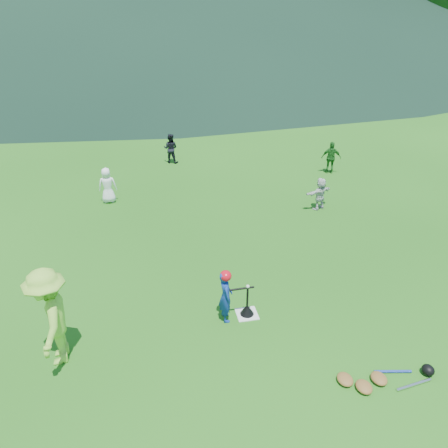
# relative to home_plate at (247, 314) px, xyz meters

# --- Properties ---
(ground) EXTENTS (120.00, 120.00, 0.00)m
(ground) POSITION_rel_home_plate_xyz_m (0.00, 0.00, -0.01)
(ground) COLOR #1B5513
(ground) RESTS_ON ground
(home_plate) EXTENTS (0.45, 0.45, 0.02)m
(home_plate) POSITION_rel_home_plate_xyz_m (0.00, 0.00, 0.00)
(home_plate) COLOR silver
(home_plate) RESTS_ON ground
(baseball) EXTENTS (0.08, 0.08, 0.08)m
(baseball) POSITION_rel_home_plate_xyz_m (0.00, 0.00, 0.73)
(baseball) COLOR white
(baseball) RESTS_ON batting_tee
(batter_child) EXTENTS (0.29, 0.43, 1.18)m
(batter_child) POSITION_rel_home_plate_xyz_m (-0.48, -0.04, 0.58)
(batter_child) COLOR navy
(batter_child) RESTS_ON ground
(adult_coach) EXTENTS (0.75, 1.28, 1.97)m
(adult_coach) POSITION_rel_home_plate_xyz_m (-3.77, -0.53, 0.98)
(adult_coach) COLOR #97D83F
(adult_coach) RESTS_ON ground
(fielder_a) EXTENTS (0.57, 0.37, 1.17)m
(fielder_a) POSITION_rel_home_plate_xyz_m (-3.07, 6.44, 0.58)
(fielder_a) COLOR white
(fielder_a) RESTS_ON ground
(fielder_b) EXTENTS (0.70, 0.63, 1.18)m
(fielder_b) POSITION_rel_home_plate_xyz_m (-0.71, 9.81, 0.58)
(fielder_b) COLOR black
(fielder_b) RESTS_ON ground
(fielder_c) EXTENTS (0.77, 0.51, 1.22)m
(fielder_c) POSITION_rel_home_plate_xyz_m (5.12, 7.46, 0.60)
(fielder_c) COLOR #1C5D1C
(fielder_c) RESTS_ON ground
(fielder_d) EXTENTS (1.02, 0.64, 1.05)m
(fielder_d) POSITION_rel_home_plate_xyz_m (3.51, 4.59, 0.51)
(fielder_d) COLOR silver
(fielder_d) RESTS_ON ground
(batting_tee) EXTENTS (0.30, 0.30, 0.68)m
(batting_tee) POSITION_rel_home_plate_xyz_m (0.00, 0.00, 0.12)
(batting_tee) COLOR black
(batting_tee) RESTS_ON home_plate
(batter_gear) EXTENTS (0.73, 0.26, 0.54)m
(batter_gear) POSITION_rel_home_plate_xyz_m (-0.45, -0.04, 1.06)
(batter_gear) COLOR red
(batter_gear) RESTS_ON ground
(equipment_pile) EXTENTS (1.80, 0.57, 0.19)m
(equipment_pile) POSITION_rel_home_plate_xyz_m (1.86, -2.24, 0.06)
(equipment_pile) COLOR olive
(equipment_pile) RESTS_ON ground
(outfield_fence) EXTENTS (70.07, 0.08, 1.33)m
(outfield_fence) POSITION_rel_home_plate_xyz_m (0.00, 28.00, 0.69)
(outfield_fence) COLOR gray
(outfield_fence) RESTS_ON ground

